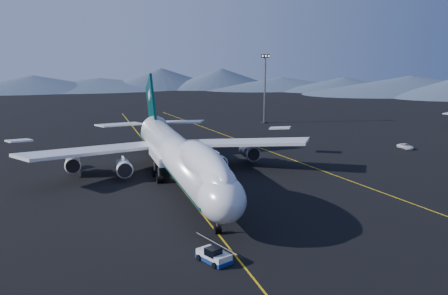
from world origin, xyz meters
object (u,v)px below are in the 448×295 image
object	(u,v)px
pushback_tug	(214,257)
floodlight_mast	(265,89)
boeing_747	(178,154)
service_van	(406,146)

from	to	relation	value
pushback_tug	floodlight_mast	bearing A→B (deg)	41.81
boeing_747	pushback_tug	xyz separation A→B (m)	(-3.00, -35.33, -5.19)
service_van	floodlight_mast	world-z (taller)	floodlight_mast
pushback_tug	floodlight_mast	size ratio (longest dim) A/B	0.22
boeing_747	service_van	size ratio (longest dim) A/B	15.75
service_van	floodlight_mast	bearing A→B (deg)	102.62
boeing_747	floodlight_mast	distance (m)	83.08
floodlight_mast	boeing_747	bearing A→B (deg)	-122.54
service_van	floodlight_mast	size ratio (longest dim) A/B	0.20
boeing_747	pushback_tug	distance (m)	35.84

